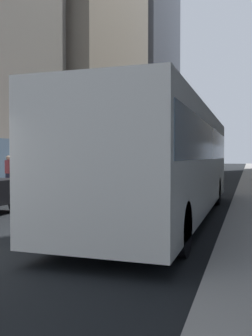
% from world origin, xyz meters
% --- Properties ---
extents(ground_plane, '(120.00, 120.00, 0.00)m').
position_xyz_m(ground_plane, '(0.00, 35.00, 0.00)').
color(ground_plane, black).
extents(sidewalk_left, '(2.40, 110.00, 0.15)m').
position_xyz_m(sidewalk_left, '(-5.70, 35.00, 0.07)').
color(sidewalk_left, gray).
rests_on(sidewalk_left, ground).
extents(building_left_mid, '(10.50, 17.57, 28.09)m').
position_xyz_m(building_left_mid, '(-11.90, 30.30, 14.04)').
color(building_left_mid, '#A0937F').
rests_on(building_left_mid, ground).
extents(building_left_far, '(10.66, 19.38, 30.17)m').
position_xyz_m(building_left_far, '(-11.90, 51.17, 15.08)').
color(building_left_far, '#4C515B').
rests_on(building_left_far, ground).
extents(transit_bus, '(2.78, 11.53, 3.05)m').
position_xyz_m(transit_bus, '(2.80, 5.66, 1.78)').
color(transit_bus, silver).
rests_on(transit_bus, ground).
extents(car_silver_sedan, '(1.71, 4.23, 1.62)m').
position_xyz_m(car_silver_sedan, '(1.20, 24.19, 0.82)').
color(car_silver_sedan, '#B7BABF').
rests_on(car_silver_sedan, ground).
extents(car_grey_wagon, '(1.95, 4.79, 1.62)m').
position_xyz_m(car_grey_wagon, '(-2.80, 23.60, 0.83)').
color(car_grey_wagon, slate).
rests_on(car_grey_wagon, ground).
extents(car_red_coupe, '(1.80, 4.72, 1.62)m').
position_xyz_m(car_red_coupe, '(-2.80, 10.12, 0.82)').
color(car_red_coupe, red).
rests_on(car_red_coupe, ground).
extents(box_truck, '(2.30, 7.50, 3.05)m').
position_xyz_m(box_truck, '(-2.80, 38.68, 1.67)').
color(box_truck, silver).
rests_on(box_truck, ground).
extents(dalmatian_dog, '(0.22, 0.96, 0.72)m').
position_xyz_m(dalmatian_dog, '(0.93, 1.33, 0.51)').
color(dalmatian_dog, white).
rests_on(dalmatian_dog, ground).
extents(pedestrian_with_handbag, '(0.45, 0.34, 1.69)m').
position_xyz_m(pedestrian_with_handbag, '(-5.69, 9.88, 1.01)').
color(pedestrian_with_handbag, '#1E1E2D').
rests_on(pedestrian_with_handbag, sidewalk_left).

